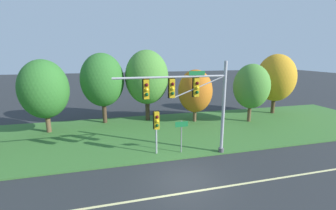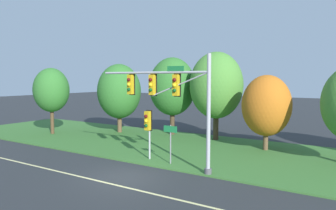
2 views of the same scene
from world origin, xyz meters
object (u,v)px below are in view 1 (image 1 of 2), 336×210
Objects in this scene: pedestrian_signal_near_kerb at (157,123)px; tree_furthest_back at (276,78)px; tree_left_of_mast at (44,89)px; traffic_signal_mast at (191,96)px; tree_tall_centre at (195,91)px; tree_behind_signpost at (102,80)px; tree_right_far at (251,86)px; tree_mid_verge at (147,77)px; route_sign_post at (181,132)px.

tree_furthest_back reaches higher than pedestrian_signal_near_kerb.
traffic_signal_mast is at bearing -35.83° from tree_left_of_mast.
tree_tall_centre is at bearing 67.01° from traffic_signal_mast.
tree_behind_signpost reaches higher than tree_right_far.
tree_furthest_back reaches higher than traffic_signal_mast.
tree_tall_centre is 10.54m from tree_furthest_back.
tree_mid_verge is (4.50, -0.15, 0.17)m from tree_behind_signpost.
tree_left_of_mast is at bearing 145.33° from route_sign_post.
tree_left_of_mast is 0.94× the size of tree_furthest_back.
tree_tall_centre is at bearing -19.88° from tree_mid_verge.
tree_furthest_back is (13.74, 8.65, -0.03)m from traffic_signal_mast.
tree_left_of_mast is 1.20× the size of tree_tall_centre.
traffic_signal_mast is at bearing -144.74° from tree_right_far.
tree_right_far is (11.13, 5.53, 1.42)m from pedestrian_signal_near_kerb.
tree_furthest_back reaches higher than tree_left_of_mast.
tree_furthest_back is at bearing -3.12° from tree_mid_verge.
route_sign_post is 10.92m from tree_behind_signpost.
pedestrian_signal_near_kerb is 12.51m from tree_right_far.
tree_tall_centre is 0.90× the size of tree_right_far.
tree_mid_verge is (0.76, 8.72, 2.29)m from pedestrian_signal_near_kerb.
route_sign_post is 8.20m from tree_tall_centre.
tree_left_of_mast is 24.69m from tree_furthest_back.
tree_behind_signpost reaches higher than tree_furthest_back.
pedestrian_signal_near_kerb is 0.58× the size of tree_tall_centre.
tree_furthest_back reaches higher than tree_tall_centre.
tree_tall_centre is at bearing 51.65° from pedestrian_signal_near_kerb.
tree_furthest_back is (4.85, 2.36, 0.51)m from tree_right_far.
tree_tall_centre is (3.75, 7.10, 1.65)m from route_sign_post.
tree_mid_verge reaches higher than route_sign_post.
tree_tall_centre is at bearing -175.10° from tree_furthest_back.
traffic_signal_mast is at bearing -18.73° from pedestrian_signal_near_kerb.
tree_behind_signpost is 1.30× the size of tree_tall_centre.
tree_behind_signpost is at bearing 112.84° from pedestrian_signal_near_kerb.
traffic_signal_mast is at bearing -81.11° from tree_mid_verge.
traffic_signal_mast is 8.48m from tree_tall_centre.
pedestrian_signal_near_kerb is (-2.24, 0.76, -1.96)m from traffic_signal_mast.
tree_behind_signpost reaches higher than tree_left_of_mast.
route_sign_post is at bearing -83.38° from tree_mid_verge.
traffic_signal_mast reaches higher than pedestrian_signal_near_kerb.
tree_right_far is at bearing -154.03° from tree_furthest_back.
tree_furthest_back is at bearing 29.40° from route_sign_post.
tree_tall_centre is (14.23, -0.15, -0.72)m from tree_left_of_mast.
tree_behind_signpost is (4.96, 1.73, 0.49)m from tree_left_of_mast.
traffic_signal_mast is 16.24m from tree_furthest_back.
traffic_signal_mast is 2.80m from route_sign_post.
tree_right_far reaches higher than pedestrian_signal_near_kerb.
tree_tall_centre is (5.53, 6.99, 0.92)m from pedestrian_signal_near_kerb.
tree_behind_signpost is at bearing 178.06° from tree_mid_verge.
tree_mid_verge is at bearing 98.89° from traffic_signal_mast.
tree_furthest_back is (14.20, 8.00, 2.66)m from route_sign_post.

